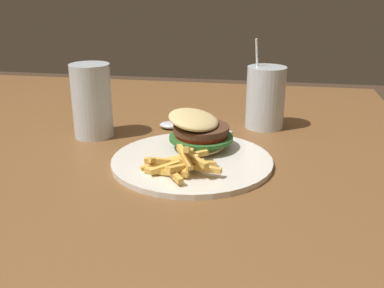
% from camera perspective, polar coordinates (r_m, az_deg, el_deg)
% --- Properties ---
extents(dining_table, '(1.39, 1.37, 0.70)m').
position_cam_1_polar(dining_table, '(0.92, -15.32, -8.58)').
color(dining_table, brown).
rests_on(dining_table, ground_plane).
extents(meal_plate_near, '(0.29, 0.29, 0.09)m').
position_cam_1_polar(meal_plate_near, '(0.83, 0.32, -0.42)').
color(meal_plate_near, silver).
rests_on(meal_plate_near, dining_table).
extents(beer_glass, '(0.08, 0.08, 0.15)m').
position_cam_1_polar(beer_glass, '(0.96, -12.57, 5.05)').
color(beer_glass, silver).
rests_on(beer_glass, dining_table).
extents(juice_glass, '(0.09, 0.09, 0.20)m').
position_cam_1_polar(juice_glass, '(1.02, 9.31, 5.64)').
color(juice_glass, silver).
rests_on(juice_glass, dining_table).
extents(spoon, '(0.05, 0.17, 0.01)m').
position_cam_1_polar(spoon, '(1.01, -2.25, 2.36)').
color(spoon, silver).
rests_on(spoon, dining_table).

